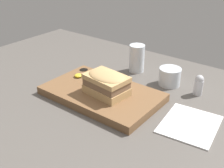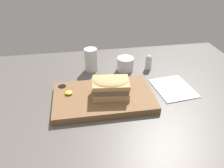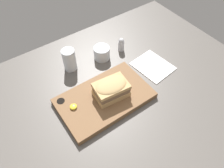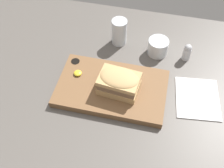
{
  "view_description": "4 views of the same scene",
  "coord_description": "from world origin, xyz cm",
  "px_view_note": "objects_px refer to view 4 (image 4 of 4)",
  "views": [
    {
      "loc": [
        53.27,
        -58.6,
        49.6
      ],
      "look_at": [
        5.07,
        3.62,
        9.03
      ],
      "focal_mm": 45.0,
      "sensor_mm": 36.0,
      "label": 1
    },
    {
      "loc": [
        -7.86,
        -63.79,
        54.33
      ],
      "look_at": [
        3.48,
        5.48,
        8.65
      ],
      "focal_mm": 35.0,
      "sensor_mm": 36.0,
      "label": 2
    },
    {
      "loc": [
        -28.62,
        -41.38,
        78.16
      ],
      "look_at": [
        5.02,
        6.33,
        7.57
      ],
      "focal_mm": 35.0,
      "sensor_mm": 36.0,
      "label": 3
    },
    {
      "loc": [
        13.36,
        -54.01,
        83.46
      ],
      "look_at": [
        0.65,
        2.11,
        9.14
      ],
      "focal_mm": 45.0,
      "sensor_mm": 36.0,
      "label": 4
    }
  ],
  "objects_px": {
    "serving_board": "(111,88)",
    "water_glass": "(119,33)",
    "sandwich": "(119,82)",
    "wine_glass": "(158,47)",
    "napkin": "(197,98)",
    "salt_shaker": "(187,52)"
  },
  "relations": [
    {
      "from": "serving_board",
      "to": "water_glass",
      "type": "height_order",
      "value": "water_glass"
    },
    {
      "from": "serving_board",
      "to": "water_glass",
      "type": "bearing_deg",
      "value": 95.63
    },
    {
      "from": "serving_board",
      "to": "water_glass",
      "type": "relative_size",
      "value": 3.51
    },
    {
      "from": "water_glass",
      "to": "napkin",
      "type": "relative_size",
      "value": 0.57
    },
    {
      "from": "napkin",
      "to": "salt_shaker",
      "type": "bearing_deg",
      "value": 106.45
    },
    {
      "from": "wine_glass",
      "to": "napkin",
      "type": "height_order",
      "value": "wine_glass"
    },
    {
      "from": "serving_board",
      "to": "water_glass",
      "type": "distance_m",
      "value": 0.26
    },
    {
      "from": "wine_glass",
      "to": "napkin",
      "type": "xyz_separation_m",
      "value": [
        0.17,
        -0.19,
        -0.03
      ]
    },
    {
      "from": "serving_board",
      "to": "wine_glass",
      "type": "distance_m",
      "value": 0.26
    },
    {
      "from": "serving_board",
      "to": "salt_shaker",
      "type": "relative_size",
      "value": 5.3
    },
    {
      "from": "sandwich",
      "to": "water_glass",
      "type": "height_order",
      "value": "water_glass"
    },
    {
      "from": "sandwich",
      "to": "salt_shaker",
      "type": "xyz_separation_m",
      "value": [
        0.22,
        0.23,
        -0.03
      ]
    },
    {
      "from": "serving_board",
      "to": "salt_shaker",
      "type": "bearing_deg",
      "value": 40.97
    },
    {
      "from": "water_glass",
      "to": "salt_shaker",
      "type": "xyz_separation_m",
      "value": [
        0.27,
        -0.03,
        -0.01
      ]
    },
    {
      "from": "salt_shaker",
      "to": "napkin",
      "type": "bearing_deg",
      "value": -73.55
    },
    {
      "from": "serving_board",
      "to": "wine_glass",
      "type": "bearing_deg",
      "value": 58.71
    },
    {
      "from": "water_glass",
      "to": "wine_glass",
      "type": "relative_size",
      "value": 1.38
    },
    {
      "from": "sandwich",
      "to": "wine_glass",
      "type": "relative_size",
      "value": 1.82
    },
    {
      "from": "wine_glass",
      "to": "water_glass",
      "type": "bearing_deg",
      "value": 170.68
    },
    {
      "from": "salt_shaker",
      "to": "water_glass",
      "type": "bearing_deg",
      "value": 172.8
    },
    {
      "from": "salt_shaker",
      "to": "serving_board",
      "type": "bearing_deg",
      "value": -139.03
    },
    {
      "from": "sandwich",
      "to": "napkin",
      "type": "height_order",
      "value": "sandwich"
    }
  ]
}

